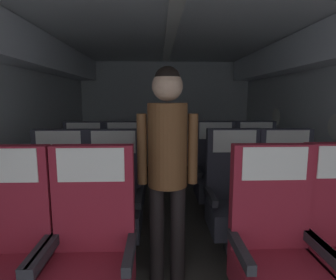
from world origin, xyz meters
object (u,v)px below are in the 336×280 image
(seat_a_left_window, at_px, (3,259))
(seat_b_left_window, at_px, (58,203))
(seat_b_left_aisle, at_px, (114,203))
(seat_b_right_window, at_px, (235,201))
(seat_c_left_window, at_px, (84,177))
(seat_b_right_aisle, at_px, (288,201))
(seat_c_right_aisle, at_px, (257,175))
(seat_a_left_aisle, at_px, (91,258))
(seat_a_right_window, at_px, (276,254))
(flight_attendant, at_px, (167,154))
(seat_c_right_window, at_px, (216,175))
(seat_c_left_aisle, at_px, (124,176))

(seat_a_left_window, height_order, seat_b_left_window, same)
(seat_b_left_window, bearing_deg, seat_b_left_aisle, -0.75)
(seat_b_left_window, relative_size, seat_b_right_window, 1.00)
(seat_b_left_window, distance_m, seat_c_left_window, 0.82)
(seat_c_left_window, bearing_deg, seat_b_left_aisle, -59.93)
(seat_b_right_aisle, xyz_separation_m, seat_c_right_aisle, (0.01, 0.84, 0.00))
(seat_a_left_window, relative_size, seat_a_left_aisle, 1.00)
(seat_a_left_window, height_order, seat_a_right_window, same)
(seat_a_left_aisle, relative_size, seat_a_right_window, 1.00)
(seat_b_right_aisle, height_order, flight_attendant, flight_attendant)
(seat_b_right_window, bearing_deg, seat_b_left_window, -179.86)
(flight_attendant, bearing_deg, seat_c_right_window, -116.03)
(seat_c_left_aisle, relative_size, seat_c_right_window, 1.00)
(seat_a_left_window, xyz_separation_m, seat_b_left_aisle, (0.49, 0.85, 0.00))
(seat_a_left_window, height_order, seat_c_right_aisle, same)
(seat_c_left_aisle, bearing_deg, seat_b_right_aisle, -28.59)
(seat_a_right_window, xyz_separation_m, seat_c_left_aisle, (-1.09, 1.70, 0.00))
(seat_a_left_window, xyz_separation_m, seat_b_left_window, (0.01, 0.85, 0.00))
(seat_b_right_window, bearing_deg, seat_c_left_window, 152.31)
(seat_b_right_window, distance_m, flight_attendant, 0.91)
(seat_b_left_window, relative_size, seat_b_left_aisle, 1.00)
(seat_b_right_aisle, bearing_deg, seat_a_left_aisle, -151.59)
(seat_c_right_aisle, bearing_deg, seat_b_right_window, -120.64)
(seat_b_left_window, distance_m, seat_c_right_window, 1.76)
(seat_c_right_aisle, bearing_deg, seat_b_right_aisle, -90.77)
(seat_a_left_window, xyz_separation_m, seat_c_right_aisle, (2.06, 1.68, 0.00))
(seat_b_left_aisle, relative_size, seat_b_right_aisle, 1.00)
(seat_a_left_window, distance_m, flight_attendant, 1.17)
(seat_c_left_window, xyz_separation_m, seat_c_right_aisle, (2.05, 0.00, 0.00))
(seat_a_left_window, bearing_deg, seat_b_right_window, 28.57)
(seat_a_right_window, distance_m, seat_b_left_window, 1.79)
(seat_a_right_window, height_order, seat_c_left_window, same)
(seat_a_left_window, distance_m, seat_b_left_aisle, 0.98)
(seat_a_right_window, distance_m, seat_c_left_window, 2.30)
(seat_a_right_window, bearing_deg, seat_c_right_window, 90.24)
(seat_b_left_window, height_order, seat_c_right_aisle, same)
(seat_a_right_window, relative_size, seat_b_right_window, 1.00)
(seat_a_right_window, bearing_deg, seat_a_left_aisle, 179.75)
(seat_b_right_aisle, bearing_deg, seat_c_left_aisle, 151.41)
(seat_a_left_window, distance_m, seat_b_left_window, 0.85)
(seat_a_left_window, bearing_deg, seat_c_left_aisle, 73.97)
(seat_a_left_aisle, distance_m, seat_b_right_aisle, 1.76)
(seat_b_left_aisle, distance_m, seat_c_right_window, 1.36)
(seat_a_left_window, relative_size, seat_b_right_aisle, 1.00)
(seat_b_left_window, relative_size, seat_c_left_aisle, 1.00)
(seat_c_left_window, distance_m, seat_c_right_aisle, 2.05)
(flight_attendant, bearing_deg, seat_c_right_aisle, -131.35)
(seat_a_left_window, distance_m, seat_a_left_aisle, 0.50)
(seat_c_right_aisle, bearing_deg, seat_a_right_window, -106.00)
(seat_c_left_aisle, bearing_deg, seat_b_right_window, -37.43)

